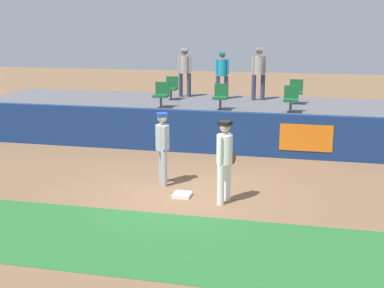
% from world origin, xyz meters
% --- Properties ---
extents(ground_plane, '(60.00, 60.00, 0.00)m').
position_xyz_m(ground_plane, '(0.00, 0.00, 0.00)').
color(ground_plane, brown).
extents(grass_foreground_strip, '(18.00, 2.80, 0.01)m').
position_xyz_m(grass_foreground_strip, '(0.00, -2.58, 0.00)').
color(grass_foreground_strip, '#26662B').
rests_on(grass_foreground_strip, ground_plane).
extents(first_base, '(0.40, 0.40, 0.08)m').
position_xyz_m(first_base, '(-0.02, -0.05, 0.04)').
color(first_base, white).
rests_on(first_base, ground_plane).
extents(player_fielder_home, '(0.46, 0.53, 1.82)m').
position_xyz_m(player_fielder_home, '(0.98, -0.22, 1.05)').
color(player_fielder_home, white).
rests_on(player_fielder_home, ground_plane).
extents(player_runner_visitor, '(0.45, 0.45, 1.78)m').
position_xyz_m(player_runner_visitor, '(-0.70, 0.72, 1.03)').
color(player_runner_visitor, '#9EA3AD').
rests_on(player_runner_visitor, ground_plane).
extents(field_wall, '(18.00, 0.26, 1.30)m').
position_xyz_m(field_wall, '(0.01, 3.97, 0.65)').
color(field_wall, navy).
rests_on(field_wall, ground_plane).
extents(bleacher_platform, '(18.00, 4.80, 1.10)m').
position_xyz_m(bleacher_platform, '(0.00, 6.54, 0.55)').
color(bleacher_platform, '#59595E').
rests_on(bleacher_platform, ground_plane).
extents(seat_back_right, '(0.46, 0.44, 0.84)m').
position_xyz_m(seat_back_right, '(2.25, 7.21, 1.57)').
color(seat_back_right, '#4C4C51').
rests_on(seat_back_right, bleacher_platform).
extents(seat_front_right, '(0.46, 0.44, 0.84)m').
position_xyz_m(seat_front_right, '(2.15, 5.41, 1.57)').
color(seat_front_right, '#4C4C51').
rests_on(seat_front_right, bleacher_platform).
extents(seat_front_left, '(0.47, 0.44, 0.84)m').
position_xyz_m(seat_front_left, '(-2.08, 5.41, 1.57)').
color(seat_front_left, '#4C4C51').
rests_on(seat_front_left, bleacher_platform).
extents(seat_front_center, '(0.45, 0.44, 0.84)m').
position_xyz_m(seat_front_center, '(-0.09, 5.41, 1.57)').
color(seat_front_center, '#4C4C51').
rests_on(seat_front_center, bleacher_platform).
extents(seat_back_left, '(0.44, 0.44, 0.84)m').
position_xyz_m(seat_back_left, '(-2.23, 7.21, 1.57)').
color(seat_back_left, '#4C4C51').
rests_on(seat_back_left, bleacher_platform).
extents(spectator_hooded, '(0.50, 0.45, 1.87)m').
position_xyz_m(spectator_hooded, '(0.87, 7.83, 2.19)').
color(spectator_hooded, '#33384C').
rests_on(spectator_hooded, bleacher_platform).
extents(spectator_capped, '(0.48, 0.37, 1.73)m').
position_xyz_m(spectator_capped, '(-0.46, 7.79, 2.10)').
color(spectator_capped, '#33384C').
rests_on(spectator_capped, bleacher_platform).
extents(spectator_casual, '(0.51, 0.35, 1.81)m').
position_xyz_m(spectator_casual, '(-1.93, 8.06, 2.15)').
color(spectator_casual, '#33384C').
rests_on(spectator_casual, bleacher_platform).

